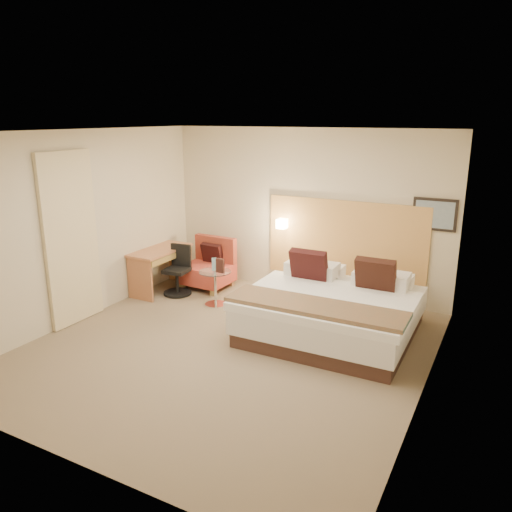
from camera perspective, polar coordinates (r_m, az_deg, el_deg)
The scene contains 20 objects.
floor at distance 6.52m, azimuth -3.24°, elevation -10.53°, with size 4.80×5.00×0.02m, color #796851.
ceiling at distance 5.85m, azimuth -3.67°, elevation 14.11°, with size 4.80×5.00×0.02m, color white.
wall_back at distance 8.24m, azimuth 5.66°, elevation 5.01°, with size 4.80×0.02×2.70m, color beige.
wall_front at distance 4.21m, azimuth -21.51°, elevation -6.61°, with size 4.80×0.02×2.70m, color beige.
wall_left at distance 7.55m, azimuth -19.32°, elevation 3.21°, with size 0.02×5.00×2.70m, color beige.
wall_right at distance 5.26m, azimuth 19.67°, elevation -2.05°, with size 0.02×5.00×2.70m, color beige.
headboard_panel at distance 8.05m, azimuth 10.08°, elevation 1.68°, with size 2.60×0.04×1.30m, color tan.
art_frame at distance 7.67m, azimuth 19.74°, elevation 4.50°, with size 0.62×0.03×0.47m, color black.
art_canvas at distance 7.65m, azimuth 19.72°, elevation 4.47°, with size 0.54×0.01×0.39m, color slate.
lamp_arm at distance 8.33m, azimuth 3.15°, elevation 3.78°, with size 0.02×0.02×0.12m, color silver.
lamp_shade at distance 8.28m, azimuth 2.98°, elevation 3.71°, with size 0.15×0.15×0.15m, color #F6E5C0.
curtain at distance 7.38m, azimuth -20.37°, elevation 1.79°, with size 0.06×0.90×2.42m, color beige.
bottle_a at distance 7.76m, azimuth -4.86°, elevation -0.94°, with size 0.06×0.06×0.20m, color #99D0ED.
bottle_b at distance 7.77m, azimuth -4.75°, elevation -0.92°, with size 0.06×0.06×0.20m, color #83B6CB.
menu_folder at distance 7.64m, azimuth -4.11°, elevation -1.10°, with size 0.13×0.05×0.22m, color #371A16.
bed at distance 6.87m, azimuth 8.80°, elevation -6.03°, with size 2.23×2.14×1.07m.
lounge_chair at distance 8.67m, azimuth -5.41°, elevation -1.33°, with size 0.82×0.73×0.85m.
side_table at distance 7.81m, azimuth -4.67°, elevation -3.47°, with size 0.53×0.53×0.55m.
desk at distance 8.52m, azimuth -10.74°, elevation -0.23°, with size 0.53×1.16×0.72m.
desk_chair at distance 8.37m, azimuth -8.89°, elevation -2.08°, with size 0.52×0.52×0.82m.
Camera 1 is at (3.04, -4.99, 2.87)m, focal length 35.00 mm.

